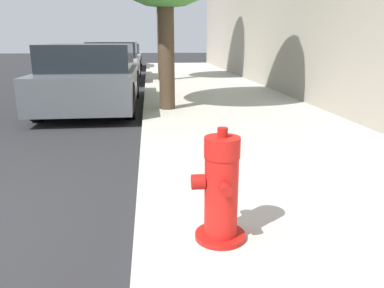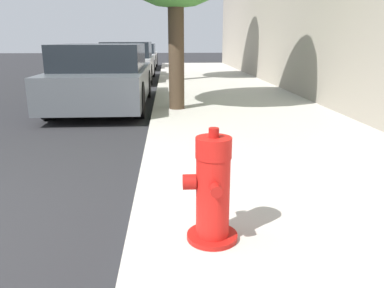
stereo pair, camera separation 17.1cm
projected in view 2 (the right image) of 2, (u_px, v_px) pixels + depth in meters
name	position (u px, v px, depth m)	size (l,w,h in m)	color
sidewalk_slab	(359.00, 228.00, 2.88)	(3.54, 40.00, 0.11)	#B7B2A8
fire_hydrant	(212.00, 191.00, 2.53)	(0.38, 0.38, 0.80)	#A91511
parked_car_near	(104.00, 77.00, 8.16)	(1.89, 4.26, 1.36)	#4C5156
parked_car_mid	(129.00, 62.00, 13.53)	(1.78, 4.27, 1.36)	#B7B7BC
parked_car_far	(138.00, 56.00, 19.19)	(1.87, 4.18, 1.24)	silver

